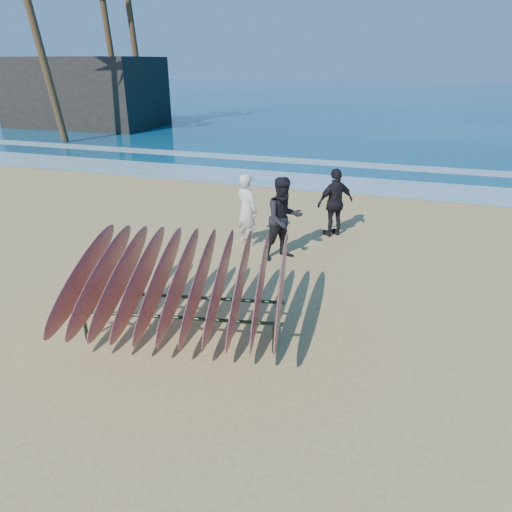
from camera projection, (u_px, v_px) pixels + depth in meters
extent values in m
plane|color=tan|center=(241.00, 327.00, 7.54)|extent=(120.00, 120.00, 0.00)
plane|color=navy|center=(393.00, 97.00, 55.59)|extent=(160.00, 160.00, 0.00)
plane|color=white|center=(336.00, 184.00, 16.27)|extent=(160.00, 160.00, 0.00)
plane|color=white|center=(348.00, 164.00, 19.33)|extent=(160.00, 160.00, 0.00)
cylinder|color=black|center=(85.00, 325.00, 7.11)|extent=(0.06, 0.06, 0.50)
cylinder|color=black|center=(274.00, 338.00, 6.78)|extent=(0.06, 0.06, 0.50)
cylinder|color=black|center=(103.00, 305.00, 7.70)|extent=(0.06, 0.06, 0.50)
cylinder|color=black|center=(277.00, 316.00, 7.37)|extent=(0.06, 0.06, 0.50)
cylinder|color=black|center=(176.00, 318.00, 6.84)|extent=(3.15, 0.67, 0.06)
cylinder|color=black|center=(187.00, 297.00, 7.44)|extent=(3.15, 0.67, 0.06)
cylinder|color=black|center=(96.00, 324.00, 7.47)|extent=(0.17, 0.65, 0.04)
cylinder|color=black|center=(276.00, 336.00, 7.14)|extent=(0.17, 0.65, 0.04)
ellipsoid|color=maroon|center=(84.00, 275.00, 7.13)|extent=(0.59, 2.68, 1.24)
ellipsoid|color=maroon|center=(103.00, 276.00, 7.09)|extent=(0.59, 2.68, 1.24)
ellipsoid|color=maroon|center=(122.00, 277.00, 7.06)|extent=(0.59, 2.68, 1.24)
ellipsoid|color=maroon|center=(141.00, 278.00, 7.02)|extent=(0.59, 2.68, 1.24)
ellipsoid|color=maroon|center=(160.00, 279.00, 6.99)|extent=(0.59, 2.68, 1.24)
ellipsoid|color=maroon|center=(180.00, 280.00, 6.96)|extent=(0.59, 2.68, 1.24)
ellipsoid|color=maroon|center=(200.00, 281.00, 6.92)|extent=(0.59, 2.68, 1.24)
ellipsoid|color=maroon|center=(220.00, 282.00, 6.89)|extent=(0.59, 2.68, 1.24)
ellipsoid|color=maroon|center=(240.00, 283.00, 6.85)|extent=(0.59, 2.68, 1.24)
ellipsoid|color=maroon|center=(261.00, 284.00, 6.82)|extent=(0.59, 2.68, 1.24)
ellipsoid|color=maroon|center=(281.00, 285.00, 6.78)|extent=(0.59, 2.68, 1.24)
imported|color=silver|center=(246.00, 210.00, 10.63)|extent=(0.74, 0.66, 1.70)
imported|color=black|center=(284.00, 219.00, 9.82)|extent=(1.12, 1.11, 1.82)
imported|color=black|center=(335.00, 203.00, 11.18)|extent=(1.01, 0.97, 1.69)
cube|color=#2D2823|center=(84.00, 92.00, 29.82)|extent=(9.62, 5.34, 4.28)
cylinder|color=brown|center=(41.00, 50.00, 22.19)|extent=(0.36, 1.74, 8.96)
cylinder|color=brown|center=(136.00, 54.00, 28.46)|extent=(0.36, 1.18, 8.82)
cylinder|color=brown|center=(111.00, 54.00, 27.94)|extent=(0.36, 1.05, 8.83)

